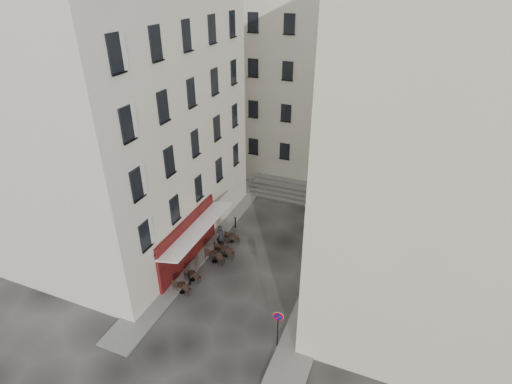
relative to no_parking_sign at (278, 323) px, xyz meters
The scene contains 18 objects.
ground 5.16m from the no_parking_sign, 135.45° to the left, with size 90.00×90.00×0.00m, color black.
sidewalk_left 11.00m from the no_parking_sign, 137.06° to the left, with size 2.00×22.00×0.12m, color slate.
sidewalk_right 6.70m from the no_parking_sign, 80.82° to the left, with size 2.00×18.00×0.12m, color slate.
building_left 17.60m from the no_parking_sign, 155.34° to the left, with size 12.20×16.20×20.60m.
building_right 12.44m from the no_parking_sign, 44.48° to the left, with size 12.20×14.20×18.60m.
building_back 24.08m from the no_parking_sign, 101.27° to the left, with size 18.20×10.20×18.60m.
cafe_storefront 8.94m from the no_parking_sign, 150.45° to the left, with size 1.74×7.30×3.50m.
stone_steps 16.41m from the no_parking_sign, 102.23° to the left, with size 9.00×3.15×0.80m.
bollard_near 7.23m from the no_parking_sign, 160.25° to the left, with size 0.12×0.12×0.98m.
bollard_mid 9.02m from the no_parking_sign, 138.64° to the left, with size 0.12×0.12×0.98m.
bollard_far 11.62m from the no_parking_sign, 125.51° to the left, with size 0.12×0.12×0.98m.
no_parking_sign is the anchor object (origin of this frame).
bistro_table_a 7.11m from the no_parking_sign, 166.47° to the left, with size 1.20×0.56×0.84m.
bistro_table_b 7.47m from the no_parking_sign, 157.10° to the left, with size 1.15×0.54×0.81m.
bistro_table_c 8.17m from the no_parking_sign, 141.14° to the left, with size 1.42×0.67×1.00m.
bistro_table_d 8.40m from the no_parking_sign, 135.30° to the left, with size 1.40×0.66×0.99m.
bistro_table_e 9.91m from the no_parking_sign, 128.98° to the left, with size 1.14×0.54×0.81m.
pedestrian 9.52m from the no_parking_sign, 134.64° to the left, with size 0.67×0.44×1.84m, color black.
Camera 1 is at (7.89, -17.40, 17.49)m, focal length 28.00 mm.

